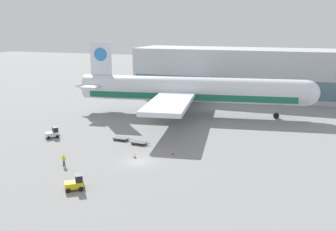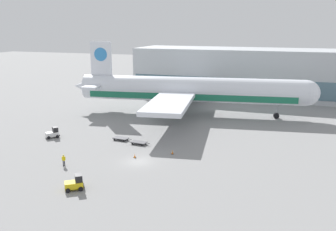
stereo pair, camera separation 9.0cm
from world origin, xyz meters
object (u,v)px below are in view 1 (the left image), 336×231
baggage_tug_foreground (75,183)px  traffic_cone_far (172,152)px  ground_crew_near (64,159)px  baggage_dolly_second (139,142)px  baggage_tug_mid (53,133)px  baggage_dolly_lead (121,138)px  airplane_main (187,90)px  traffic_cone_near (135,156)px

baggage_tug_foreground → traffic_cone_far: size_ratio=3.97×
ground_crew_near → traffic_cone_far: 17.34m
baggage_tug_foreground → baggage_dolly_second: baggage_tug_foreground is taller
baggage_tug_mid → baggage_dolly_lead: bearing=-37.3°
baggage_dolly_second → traffic_cone_far: bearing=-17.4°
baggage_tug_mid → ground_crew_near: bearing=-97.7°
airplane_main → ground_crew_near: airplane_main is taller
baggage_dolly_lead → baggage_tug_mid: bearing=-163.2°
baggage_tug_mid → traffic_cone_far: baggage_tug_mid is taller
airplane_main → traffic_cone_near: airplane_main is taller
baggage_dolly_lead → baggage_dolly_second: size_ratio=1.00×
baggage_dolly_lead → airplane_main: bearing=81.1°
baggage_tug_mid → baggage_dolly_second: (17.02, 1.61, -0.49)m
baggage_dolly_second → ground_crew_near: 14.96m
baggage_dolly_second → ground_crew_near: ground_crew_near is taller
traffic_cone_far → baggage_dolly_lead: bearing=160.2°
ground_crew_near → baggage_tug_foreground: bearing=116.8°
baggage_dolly_second → traffic_cone_near: size_ratio=5.38×
ground_crew_near → traffic_cone_near: 11.03m
traffic_cone_far → airplane_main: bearing=101.6°
airplane_main → ground_crew_near: (-8.03, -38.42, -4.77)m
baggage_dolly_second → baggage_tug_foreground: bearing=-85.8°
ground_crew_near → traffic_cone_far: bearing=-159.3°
airplane_main → baggage_tug_mid: size_ratio=20.82×
airplane_main → baggage_dolly_second: bearing=-102.3°
traffic_cone_near → traffic_cone_far: traffic_cone_far is taller
baggage_dolly_second → traffic_cone_far: size_ratio=5.31×
traffic_cone_near → traffic_cone_far: bearing=35.3°
baggage_tug_mid → traffic_cone_near: 19.83m
airplane_main → baggage_tug_foreground: airplane_main is taller
ground_crew_near → traffic_cone_near: bearing=-158.0°
airplane_main → baggage_tug_mid: (-18.61, -26.54, -4.96)m
airplane_main → baggage_tug_foreground: (-1.74, -45.06, -4.96)m
baggage_dolly_second → traffic_cone_near: 6.96m
baggage_tug_mid → traffic_cone_far: size_ratio=3.93×
baggage_dolly_second → traffic_cone_far: traffic_cone_far is taller
traffic_cone_near → traffic_cone_far: 6.33m
baggage_tug_foreground → baggage_tug_mid: bearing=95.8°
baggage_tug_mid → baggage_dolly_lead: (12.86, 2.77, -0.49)m
baggage_dolly_second → baggage_dolly_lead: bearing=169.0°
baggage_tug_mid → baggage_dolly_lead: 13.16m
baggage_tug_foreground → traffic_cone_near: 13.72m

